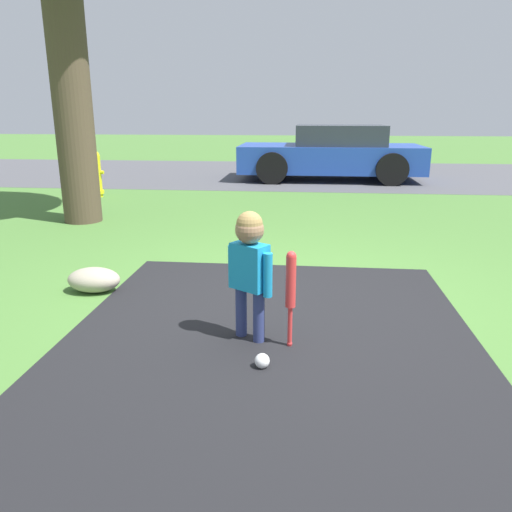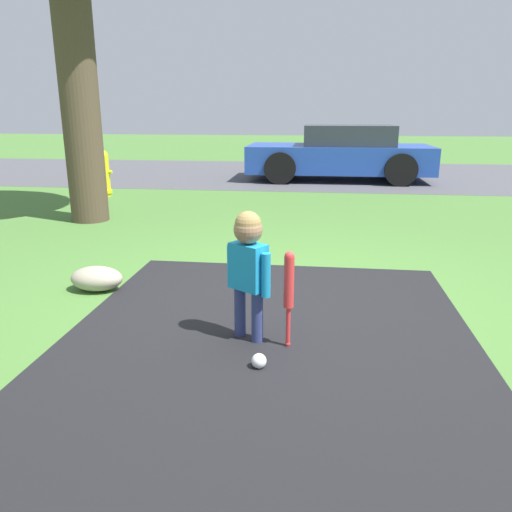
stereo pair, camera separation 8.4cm
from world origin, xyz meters
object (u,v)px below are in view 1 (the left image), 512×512
at_px(child, 250,258).
at_px(baseball_bat, 291,286).
at_px(sports_ball, 262,361).
at_px(parked_car, 332,153).
at_px(fire_hydrant, 96,175).

relative_size(child, baseball_bat, 1.35).
bearing_deg(child, baseball_bat, 15.20).
distance_m(sports_ball, parked_car, 8.94).
relative_size(baseball_bat, sports_ball, 7.09).
height_order(sports_ball, fire_hydrant, fire_hydrant).
bearing_deg(child, sports_ball, -40.14).
bearing_deg(parked_car, child, 83.81).
distance_m(baseball_bat, fire_hydrant, 6.81).
height_order(fire_hydrant, parked_car, parked_car).
bearing_deg(sports_ball, fire_hydrant, 120.75).
relative_size(child, fire_hydrant, 1.07).
relative_size(fire_hydrant, parked_car, 0.20).
height_order(child, sports_ball, child).
relative_size(baseball_bat, fire_hydrant, 0.79).
distance_m(baseball_bat, sports_ball, 0.51).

